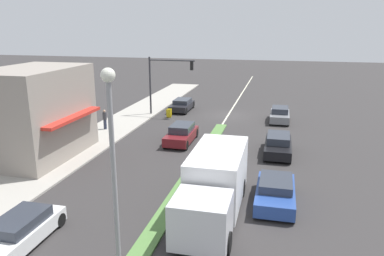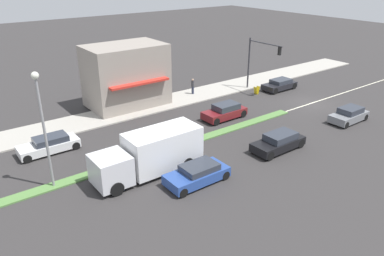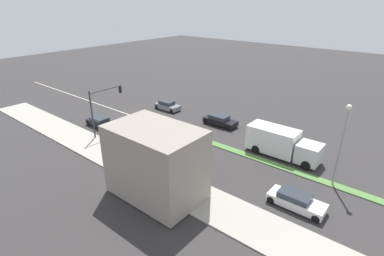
{
  "view_description": "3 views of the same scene",
  "coord_description": "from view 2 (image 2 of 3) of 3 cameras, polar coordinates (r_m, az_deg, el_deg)",
  "views": [
    {
      "loc": [
        -4.95,
        36.02,
        8.66
      ],
      "look_at": [
        0.62,
        12.83,
        2.09
      ],
      "focal_mm": 35.0,
      "sensor_mm": 36.0,
      "label": 1
    },
    {
      "loc": [
        -21.46,
        31.04,
        12.89
      ],
      "look_at": [
        -1.17,
        15.9,
        1.84
      ],
      "focal_mm": 35.0,
      "sensor_mm": 36.0,
      "label": 2
    },
    {
      "loc": [
        24.94,
        30.44,
        15.05
      ],
      "look_at": [
        1.2,
        11.01,
        1.77
      ],
      "focal_mm": 28.0,
      "sensor_mm": 36.0,
      "label": 3
    }
  ],
  "objects": [
    {
      "name": "van_white",
      "position": [
        29.88,
        -20.94,
        -2.39
      ],
      "size": [
        1.73,
        4.35,
        1.24
      ],
      "color": "silver",
      "rests_on": "ground"
    },
    {
      "name": "median_strip",
      "position": [
        25.33,
        -22.55,
        -8.92
      ],
      "size": [
        0.9,
        46.0,
        0.1
      ],
      "primitive_type": "cube",
      "color": "#568442",
      "rests_on": "ground"
    },
    {
      "name": "lane_marking_center",
      "position": [
        39.88,
        17.61,
        3.58
      ],
      "size": [
        0.16,
        60.0,
        0.01
      ],
      "primitive_type": "cube",
      "color": "beige",
      "rests_on": "ground"
    },
    {
      "name": "suv_grey",
      "position": [
        36.16,
        22.81,
        1.83
      ],
      "size": [
        1.74,
        3.84,
        1.32
      ],
      "color": "slate",
      "rests_on": "ground"
    },
    {
      "name": "building_corner_store",
      "position": [
        37.21,
        -10.02,
        7.91
      ],
      "size": [
        5.51,
        7.46,
        5.91
      ],
      "color": "gray",
      "rests_on": "sidewalk_right"
    },
    {
      "name": "sedan_maroon",
      "position": [
        34.15,
        5.01,
        2.5
      ],
      "size": [
        1.79,
        4.15,
        1.39
      ],
      "color": "maroon",
      "rests_on": "ground"
    },
    {
      "name": "pedestrian",
      "position": [
        40.34,
        0.11,
        6.43
      ],
      "size": [
        0.34,
        0.34,
        1.67
      ],
      "color": "#282D42",
      "rests_on": "sidewalk_right"
    },
    {
      "name": "suv_black",
      "position": [
        28.96,
        13.06,
        -2.09
      ],
      "size": [
        1.8,
        4.37,
        1.33
      ],
      "color": "black",
      "rests_on": "ground"
    },
    {
      "name": "traffic_signal_main",
      "position": [
        41.39,
        10.14,
        10.66
      ],
      "size": [
        4.59,
        0.34,
        5.6
      ],
      "color": "#333338",
      "rests_on": "sidewalk_right"
    },
    {
      "name": "warning_aframe_sign",
      "position": [
        41.39,
        9.81,
        5.69
      ],
      "size": [
        0.45,
        0.53,
        0.84
      ],
      "color": "yellow",
      "rests_on": "ground"
    },
    {
      "name": "ground_plane",
      "position": [
        28.23,
        -4.86,
        -3.69
      ],
      "size": [
        160.0,
        160.0,
        0.0
      ],
      "primitive_type": "plane",
      "color": "#333030"
    },
    {
      "name": "sidewalk_right",
      "position": [
        35.35,
        -13.37,
        1.62
      ],
      "size": [
        4.0,
        73.0,
        0.12
      ],
      "primitive_type": "cube",
      "color": "#A8A399",
      "rests_on": "ground"
    },
    {
      "name": "coupe_blue",
      "position": [
        24.16,
        0.82,
        -7.01
      ],
      "size": [
        1.9,
        4.19,
        1.23
      ],
      "color": "#284793",
      "rests_on": "ground"
    },
    {
      "name": "sedan_dark",
      "position": [
        43.33,
        13.21,
        6.45
      ],
      "size": [
        1.82,
        4.06,
        1.2
      ],
      "color": "black",
      "rests_on": "ground"
    },
    {
      "name": "street_lamp",
      "position": [
        23.5,
        -21.89,
        1.6
      ],
      "size": [
        0.44,
        0.44,
        7.37
      ],
      "color": "gray",
      "rests_on": "median_strip"
    },
    {
      "name": "delivery_truck",
      "position": [
        24.96,
        -6.19,
        -3.82
      ],
      "size": [
        2.44,
        7.5,
        2.87
      ],
      "color": "silver",
      "rests_on": "ground"
    }
  ]
}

